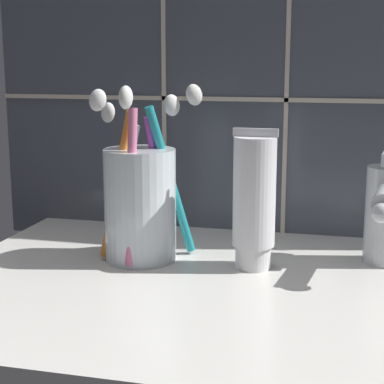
# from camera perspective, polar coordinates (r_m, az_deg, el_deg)

# --- Properties ---
(sink_counter) EXTENTS (0.58, 0.39, 0.02)m
(sink_counter) POSITION_cam_1_polar(r_m,az_deg,el_deg) (0.60, 4.66, -9.16)
(sink_counter) COLOR silver
(sink_counter) RESTS_ON ground
(tile_wall_backsplash) EXTENTS (0.68, 0.02, 0.47)m
(tile_wall_backsplash) POSITION_cam_1_polar(r_m,az_deg,el_deg) (0.75, 7.46, 12.42)
(tile_wall_backsplash) COLOR #4C515B
(tile_wall_backsplash) RESTS_ON ground
(toothbrush_cup) EXTENTS (0.12, 0.09, 0.18)m
(toothbrush_cup) POSITION_cam_1_polar(r_m,az_deg,el_deg) (0.65, -4.63, -0.69)
(toothbrush_cup) COLOR silver
(toothbrush_cup) RESTS_ON sink_counter
(toothpaste_tube) EXTENTS (0.04, 0.04, 0.14)m
(toothpaste_tube) POSITION_cam_1_polar(r_m,az_deg,el_deg) (0.62, 5.84, -0.76)
(toothpaste_tube) COLOR white
(toothpaste_tube) RESTS_ON sink_counter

